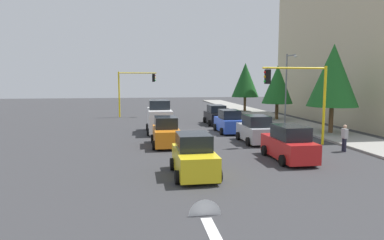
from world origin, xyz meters
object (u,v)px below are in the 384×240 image
at_px(delivery_van_white, 159,118).
at_px(pedestrian_crossing, 344,137).
at_px(traffic_signal_far_right, 134,85).
at_px(tree_roadside_mid, 277,84).
at_px(tree_roadside_near, 333,75).
at_px(car_blue, 229,122).
at_px(car_silver, 256,130).
at_px(car_red, 289,144).
at_px(tree_roadside_far, 245,80).
at_px(traffic_signal_near_left, 300,89).
at_px(car_yellow, 194,157).
at_px(car_orange, 166,133).
at_px(street_lamp_curbside, 288,81).
at_px(car_black, 216,116).

xyz_separation_m(delivery_van_white, pedestrian_crossing, (9.60, 10.98, -0.37)).
relative_size(traffic_signal_far_right, tree_roadside_mid, 0.89).
relative_size(tree_roadside_near, car_blue, 1.87).
bearing_deg(car_blue, tree_roadside_near, 74.68).
height_order(traffic_signal_far_right, tree_roadside_mid, tree_roadside_mid).
xyz_separation_m(tree_roadside_mid, car_silver, (12.58, -6.88, -3.10)).
bearing_deg(traffic_signal_far_right, car_red, 20.09).
bearing_deg(tree_roadside_far, tree_roadside_near, 2.86).
distance_m(traffic_signal_near_left, tree_roadside_far, 24.31).
xyz_separation_m(traffic_signal_far_right, car_blue, (13.79, 8.08, -2.99)).
bearing_deg(delivery_van_white, car_yellow, 3.57).
relative_size(tree_roadside_far, car_orange, 1.73).
distance_m(street_lamp_curbside, car_blue, 8.34).
xyz_separation_m(traffic_signal_near_left, car_orange, (-1.25, -8.98, -2.95)).
xyz_separation_m(traffic_signal_far_right, pedestrian_crossing, (22.43, 13.22, -2.97)).
distance_m(tree_roadside_near, pedestrian_crossing, 8.09).
relative_size(traffic_signal_near_left, traffic_signal_far_right, 0.99).
bearing_deg(car_orange, pedestrian_crossing, 71.34).
xyz_separation_m(traffic_signal_near_left, car_black, (-11.74, -3.10, -2.95)).
bearing_deg(tree_roadside_far, tree_roadside_mid, 2.86).
xyz_separation_m(traffic_signal_near_left, car_red, (4.03, -2.53, -2.95)).
xyz_separation_m(tree_roadside_near, tree_roadside_mid, (-10.00, -0.50, -0.84)).
bearing_deg(tree_roadside_far, pedestrian_crossing, -4.21).
distance_m(traffic_signal_near_left, car_orange, 9.54).
height_order(traffic_signal_near_left, tree_roadside_mid, tree_roadside_mid).
relative_size(street_lamp_curbside, car_black, 1.68).
relative_size(car_yellow, pedestrian_crossing, 2.21).
xyz_separation_m(tree_roadside_far, car_black, (12.26, -6.94, -3.58)).
bearing_deg(car_blue, car_orange, -49.13).
bearing_deg(delivery_van_white, pedestrian_crossing, 48.85).
relative_size(tree_roadside_near, tree_roadside_far, 1.08).
bearing_deg(pedestrian_crossing, tree_roadside_mid, 171.53).
bearing_deg(car_yellow, tree_roadside_mid, 148.10).
relative_size(car_orange, pedestrian_crossing, 2.32).
bearing_deg(car_orange, car_silver, 91.52).
bearing_deg(tree_roadside_mid, street_lamp_curbside, -10.33).
distance_m(tree_roadside_near, tree_roadside_mid, 10.05).
bearing_deg(car_blue, traffic_signal_near_left, 27.55).
height_order(traffic_signal_far_right, car_black, traffic_signal_far_right).
relative_size(traffic_signal_far_right, car_red, 1.31).
height_order(street_lamp_curbside, car_blue, street_lamp_curbside).
bearing_deg(car_red, car_blue, -176.04).
xyz_separation_m(tree_roadside_far, car_yellow, (30.23, -12.09, -3.58)).
height_order(street_lamp_curbside, tree_roadside_near, tree_roadside_near).
distance_m(car_yellow, car_orange, 7.51).
bearing_deg(traffic_signal_far_right, car_blue, 30.38).
relative_size(tree_roadside_far, car_silver, 1.77).
height_order(car_yellow, car_black, same).
bearing_deg(car_orange, tree_roadside_mid, 133.74).
relative_size(car_yellow, car_silver, 0.97).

